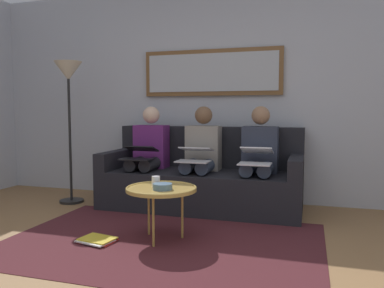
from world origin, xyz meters
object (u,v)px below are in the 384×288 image
at_px(bowl, 163,187).
at_px(laptop_black, 139,153).
at_px(person_left, 259,156).
at_px(laptop_silver, 195,154).
at_px(person_middle, 201,154).
at_px(coffee_table, 161,189).
at_px(cup, 156,181).
at_px(magazine_stack, 97,240).
at_px(framed_mirror, 211,73).
at_px(couch, 203,179).
at_px(standing_lamp, 69,87).
at_px(laptop_white, 256,156).
at_px(person_right, 148,152).

relative_size(bowl, laptop_black, 0.46).
bearing_deg(person_left, laptop_black, 10.80).
bearing_deg(laptop_silver, person_middle, -90.00).
bearing_deg(person_left, coffee_table, 59.96).
xyz_separation_m(coffee_table, cup, (0.06, -0.03, 0.06)).
bearing_deg(magazine_stack, coffee_table, -156.02).
xyz_separation_m(framed_mirror, person_left, (-0.64, 0.46, -0.94)).
relative_size(couch, standing_lamp, 1.33).
height_order(laptop_silver, magazine_stack, laptop_silver).
relative_size(laptop_white, standing_lamp, 0.24).
height_order(bowl, person_middle, person_middle).
height_order(cup, laptop_silver, laptop_silver).
bearing_deg(coffee_table, laptop_white, -125.92).
bearing_deg(laptop_white, laptop_silver, 1.06).
relative_size(couch, laptop_silver, 6.14).
relative_size(cup, person_left, 0.08).
bearing_deg(person_right, framed_mirror, -144.47).
bearing_deg(cup, magazine_stack, 30.29).
bearing_deg(person_middle, laptop_silver, 90.00).
xyz_separation_m(couch, standing_lamp, (1.55, 0.27, 1.06)).
relative_size(laptop_silver, person_right, 0.31).
xyz_separation_m(framed_mirror, laptop_white, (-0.64, 0.69, -0.92)).
height_order(person_left, standing_lamp, standing_lamp).
height_order(laptop_white, person_middle, person_middle).
height_order(coffee_table, person_left, person_left).
xyz_separation_m(framed_mirror, bowl, (-0.01, 1.67, -1.08)).
bearing_deg(laptop_black, laptop_white, -179.44).
xyz_separation_m(coffee_table, laptop_black, (0.62, -0.90, 0.19)).
distance_m(couch, person_left, 0.71).
xyz_separation_m(laptop_silver, standing_lamp, (1.55, -0.04, 0.74)).
distance_m(couch, person_right, 0.71).
relative_size(cup, laptop_black, 0.26).
bearing_deg(person_right, magazine_stack, 95.24).
relative_size(bowl, laptop_white, 0.41).
xyz_separation_m(framed_mirror, person_middle, (0.00, 0.46, -0.94)).
height_order(cup, bowl, cup).
height_order(bowl, laptop_white, laptop_white).
relative_size(person_middle, person_right, 1.00).
relative_size(coffee_table, laptop_white, 1.51).
bearing_deg(person_right, laptop_white, 169.74).
height_order(couch, laptop_white, couch).
bearing_deg(standing_lamp, bowl, 146.94).
height_order(couch, magazine_stack, couch).
distance_m(laptop_black, standing_lamp, 1.18).
height_order(couch, cup, couch).
relative_size(framed_mirror, person_right, 1.49).
relative_size(framed_mirror, magazine_stack, 5.31).
distance_m(coffee_table, laptop_silver, 0.93).
relative_size(framed_mirror, person_middle, 1.49).
height_order(person_right, magazine_stack, person_right).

